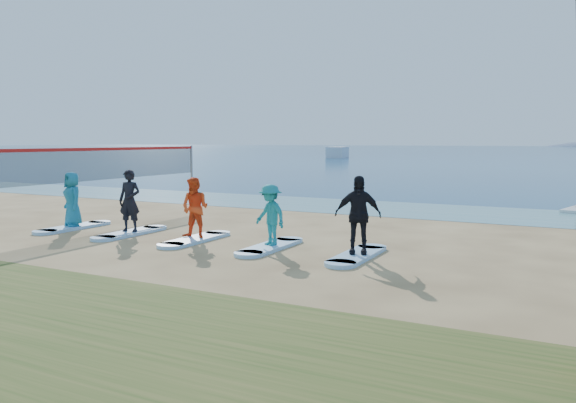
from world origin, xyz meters
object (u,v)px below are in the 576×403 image
at_px(surfboard_2, 196,239).
at_px(student_2, 195,208).
at_px(surfboard_3, 270,247).
at_px(surfboard_1, 131,233).
at_px(volleyball_net, 111,164).
at_px(student_4, 358,215).
at_px(student_1, 130,201).
at_px(surfboard_4, 357,255).
at_px(student_0, 72,199).
at_px(surfboard_0, 74,227).
at_px(boat_offshore_a, 338,158).
at_px(student_3, 270,215).

xyz_separation_m(surfboard_2, student_2, (0.00, 0.00, 0.86)).
xyz_separation_m(surfboard_2, surfboard_3, (2.31, 0.00, 0.00)).
xyz_separation_m(surfboard_1, surfboard_2, (2.31, 0.00, 0.00)).
height_order(volleyball_net, student_4, volleyball_net).
height_order(student_1, surfboard_3, student_1).
xyz_separation_m(surfboard_1, surfboard_4, (6.94, 0.00, 0.00)).
bearing_deg(surfboard_4, student_0, 180.00).
relative_size(student_0, student_1, 0.93).
relative_size(student_0, surfboard_3, 0.75).
xyz_separation_m(surfboard_0, surfboard_1, (2.31, 0.00, 0.00)).
bearing_deg(surfboard_4, student_2, 180.00).
distance_m(volleyball_net, surfboard_1, 3.83).
bearing_deg(student_1, student_2, -12.28).
xyz_separation_m(volleyball_net, boat_offshore_a, (-20.72, 70.47, -1.90)).
relative_size(student_0, student_4, 0.91).
bearing_deg(surfboard_0, surfboard_2, 0.00).
bearing_deg(surfboard_0, surfboard_3, 0.00).
bearing_deg(surfboard_1, surfboard_3, 0.00).
bearing_deg(surfboard_2, surfboard_0, 180.00).
bearing_deg(student_1, volleyball_net, 130.71).
bearing_deg(student_2, student_3, -5.81).
height_order(surfboard_1, student_3, student_3).
distance_m(surfboard_1, surfboard_2, 2.31).
relative_size(boat_offshore_a, student_1, 4.80).
relative_size(volleyball_net, student_2, 5.59).
bearing_deg(surfboard_0, student_0, 0.00).
relative_size(volleyball_net, boat_offshore_a, 1.06).
bearing_deg(student_2, student_1, 174.19).
relative_size(surfboard_4, student_4, 1.21).
xyz_separation_m(surfboard_0, student_2, (4.63, 0.00, 0.86)).
bearing_deg(student_1, surfboard_1, 0.00).
bearing_deg(student_1, surfboard_2, -12.28).
distance_m(boat_offshore_a, surfboard_4, 78.57).
xyz_separation_m(student_0, student_2, (4.63, 0.00, -0.02)).
distance_m(volleyball_net, surfboard_2, 5.69).
relative_size(surfboard_3, student_3, 1.44).
distance_m(boat_offshore_a, student_1, 76.16).
bearing_deg(student_2, surfboard_0, 174.19).
bearing_deg(surfboard_1, surfboard_0, 180.00).
height_order(volleyball_net, student_3, volleyball_net).
relative_size(boat_offshore_a, student_4, 4.72).
distance_m(surfboard_1, student_4, 7.00).
relative_size(student_0, surfboard_4, 0.75).
bearing_deg(student_0, boat_offshore_a, 128.68).
distance_m(surfboard_0, student_1, 2.50).
xyz_separation_m(volleyball_net, student_1, (2.67, -2.01, -0.92)).
relative_size(volleyball_net, surfboard_3, 4.13).
bearing_deg(boat_offshore_a, surfboard_4, -81.36).
distance_m(student_2, student_3, 2.31).
bearing_deg(surfboard_3, surfboard_4, 0.00).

